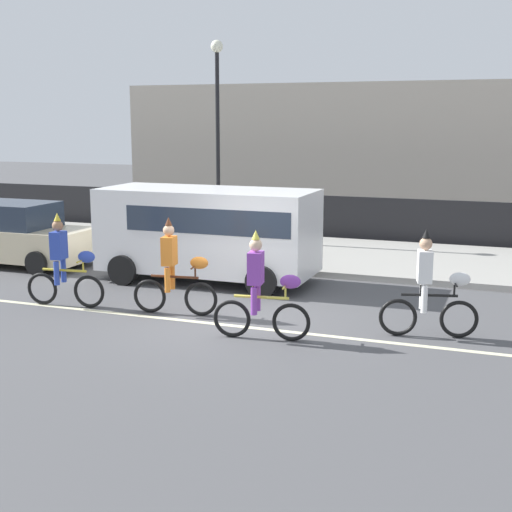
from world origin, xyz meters
The scene contains 12 objects.
ground_plane centered at (0.00, 0.00, 0.00)m, with size 80.00×80.00×0.00m, color #4C4C4F.
road_centre_line centered at (0.00, -0.50, 0.00)m, with size 36.00×0.14×0.01m, color beige.
sidewalk_curb centered at (0.00, 6.50, 0.07)m, with size 60.00×5.00×0.15m, color #9E9B93.
fence_line centered at (0.00, 9.40, 0.70)m, with size 40.00×0.08×1.40m, color black.
building_backdrop centered at (3.78, 18.00, 2.55)m, with size 28.00×8.00×5.10m, color #B2A899.
parade_cyclist_cobalt centered at (-3.47, -0.37, 0.84)m, with size 1.72×0.50×1.92m.
parade_cyclist_orange centered at (-1.09, -0.14, 0.84)m, with size 1.71×0.51×1.92m.
parade_cyclist_purple centered at (1.04, -1.06, 0.84)m, with size 1.71×0.52×1.92m.
parade_cyclist_zebra centered at (3.74, 0.09, 0.84)m, with size 1.69×0.58×1.92m.
parked_van_white centered at (-1.60, 2.70, 1.28)m, with size 5.00×2.22×2.18m.
parked_car_beige centered at (-7.18, 2.73, 0.78)m, with size 4.10×1.92×1.64m.
street_lamp_post centered at (-3.43, 7.37, 3.99)m, with size 0.36×0.36×5.86m.
Camera 1 is at (5.10, -12.25, 3.77)m, focal length 50.00 mm.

